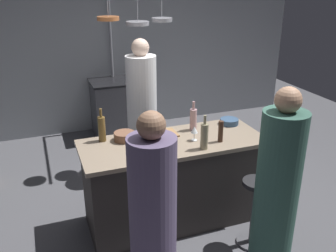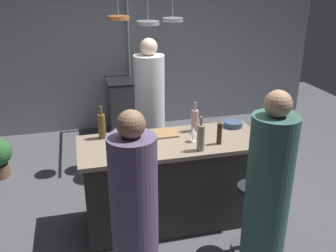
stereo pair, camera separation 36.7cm
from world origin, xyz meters
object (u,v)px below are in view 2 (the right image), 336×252
stove_range (133,106)px  bar_stool_right (250,215)px  wine_glass_by_chef (134,144)px  mixing_bowl_blue (233,124)px  guest_left (135,223)px  chef (150,114)px  wine_glass_near_left_guest (193,131)px  wine_glass_near_right_guest (148,143)px  wine_bottle_amber (102,126)px  wine_bottle_white (201,137)px  cutting_board (161,134)px  wine_bottle_rose (195,120)px  mixing_bowl_wooden (124,134)px  bar_stool_left (134,233)px  pepper_mill (219,134)px  guest_right (267,200)px

stove_range → bar_stool_right: (0.57, -3.07, -0.07)m
wine_glass_by_chef → mixing_bowl_blue: bearing=19.9°
stove_range → guest_left: size_ratio=0.56×
chef → wine_glass_near_left_guest: size_ratio=11.81×
wine_glass_near_right_guest → wine_bottle_amber: bearing=128.2°
wine_bottle_white → wine_glass_near_right_guest: (-0.48, 0.04, -0.02)m
bar_stool_right → cutting_board: size_ratio=2.12×
wine_bottle_rose → mixing_bowl_blue: 0.44m
cutting_board → mixing_bowl_wooden: bearing=179.2°
wine_bottle_rose → mixing_bowl_wooden: bearing=-179.2°
cutting_board → wine_bottle_amber: size_ratio=0.97×
bar_stool_left → guest_left: 0.50m
wine_glass_by_chef → pepper_mill: bearing=2.5°
bar_stool_left → wine_glass_near_left_guest: bearing=39.6°
chef → wine_bottle_white: size_ratio=5.26×
stove_range → guest_right: bearing=-81.4°
wine_bottle_amber → wine_bottle_rose: bearing=-3.0°
wine_bottle_white → bar_stool_left: bearing=-152.2°
stove_range → wine_bottle_rose: 2.35m
pepper_mill → wine_glass_near_left_guest: 0.25m
bar_stool_left → guest_left: bearing=-96.7°
chef → mixing_bowl_blue: chef is taller
wine_bottle_amber → wine_glass_near_left_guest: 0.89m
stove_range → mixing_bowl_wooden: 2.36m
wine_glass_by_chef → wine_glass_near_right_guest: bearing=-7.1°
bar_stool_left → bar_stool_right: bearing=0.0°
cutting_board → wine_bottle_white: bearing=-58.4°
pepper_mill → mixing_bowl_wooden: pepper_mill is taller
mixing_bowl_blue → wine_glass_by_chef: bearing=-160.1°
chef → cutting_board: (-0.07, -0.90, 0.11)m
stove_range → bar_stool_right: stove_range is taller
pepper_mill → wine_bottle_rose: 0.38m
chef → wine_glass_near_left_guest: 1.17m
stove_range → wine_bottle_amber: (-0.64, -2.21, 0.58)m
stove_range → bar_stool_right: size_ratio=1.31×
wine_glass_near_left_guest → wine_glass_near_right_guest: bearing=-161.1°
bar_stool_right → wine_glass_by_chef: bearing=156.7°
guest_right → wine_bottle_amber: size_ratio=5.02×
wine_bottle_amber → wine_glass_near_left_guest: (0.84, -0.30, -0.02)m
chef → bar_stool_left: (-0.49, -1.70, -0.42)m
bar_stool_right → wine_bottle_white: (-0.36, 0.36, 0.65)m
pepper_mill → wine_bottle_rose: (-0.13, 0.36, 0.01)m
guest_right → guest_left: bearing=-179.9°
wine_bottle_rose → stove_range: bearing=97.4°
bar_stool_right → cutting_board: bearing=128.3°
guest_right → guest_left: 1.04m
guest_right → wine_bottle_rose: guest_right is taller
wine_bottle_rose → mixing_bowl_wooden: wine_bottle_rose is taller
bar_stool_right → guest_right: (-0.05, -0.34, 0.39)m
stove_range → cutting_board: 2.32m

